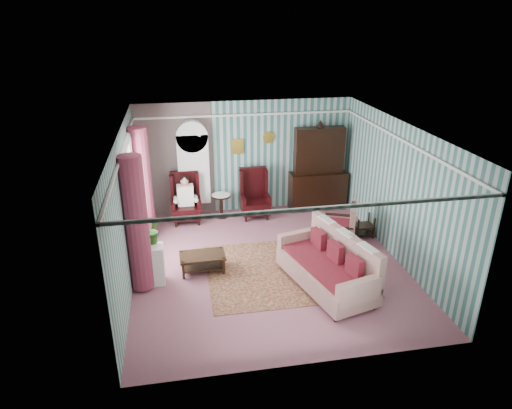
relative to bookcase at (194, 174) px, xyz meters
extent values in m
plane|color=#8C525E|center=(1.35, -2.84, -1.12)|extent=(6.00, 6.00, 0.00)
cube|color=#386664|center=(1.35, 0.16, 0.33)|extent=(5.50, 0.02, 2.90)
cube|color=#386664|center=(1.35, -5.84, 0.33)|extent=(5.50, 0.02, 2.90)
cube|color=#386664|center=(-1.40, -2.84, 0.33)|extent=(0.02, 6.00, 2.90)
cube|color=#386664|center=(4.10, -2.84, 0.33)|extent=(0.02, 6.00, 2.90)
cube|color=silver|center=(1.35, -2.84, 1.78)|extent=(5.50, 6.00, 0.02)
cube|color=#924A61|center=(-0.45, 0.15, 0.33)|extent=(1.90, 0.01, 2.90)
cube|color=silver|center=(1.35, -2.84, 1.43)|extent=(5.50, 6.00, 0.05)
cube|color=white|center=(-1.37, -2.24, 0.43)|extent=(0.04, 1.50, 1.90)
cylinder|color=#833149|center=(-1.20, -3.29, 0.23)|extent=(0.44, 0.44, 2.60)
cylinder|color=#833149|center=(-1.20, -1.19, 0.23)|extent=(0.44, 0.44, 2.60)
cube|color=gold|center=(1.15, 0.13, 0.63)|extent=(0.30, 0.03, 0.38)
cube|color=white|center=(0.00, 0.00, 0.00)|extent=(0.80, 0.28, 2.24)
cube|color=black|center=(3.25, -0.12, 0.06)|extent=(1.50, 0.56, 2.36)
cube|color=black|center=(-0.25, -0.39, -0.50)|extent=(0.76, 0.80, 1.25)
cube|color=black|center=(1.50, -0.39, -0.50)|extent=(0.76, 0.80, 1.25)
cylinder|color=black|center=(0.65, -0.24, -0.82)|extent=(0.50, 0.50, 0.60)
cube|color=black|center=(3.82, -1.94, -0.85)|extent=(0.45, 0.38, 0.54)
cube|color=white|center=(-1.05, -3.14, -0.72)|extent=(0.55, 0.35, 0.80)
cube|color=#4E1A1A|center=(1.65, -3.14, -1.11)|extent=(3.20, 2.60, 0.01)
cube|color=#C1B396|center=(2.25, -3.88, -0.63)|extent=(1.59, 2.41, 0.97)
cube|color=beige|center=(3.12, -2.16, -0.58)|extent=(1.02, 1.03, 1.09)
cube|color=black|center=(-0.02, -2.87, -0.93)|extent=(0.93, 0.57, 0.38)
imported|color=#184C18|center=(-1.16, -3.28, -0.13)|extent=(0.43, 0.41, 0.38)
imported|color=#184E18|center=(-0.93, -2.99, -0.05)|extent=(0.34, 0.30, 0.53)
imported|color=#214F18|center=(-1.07, -3.08, -0.13)|extent=(0.27, 0.27, 0.37)
camera|label=1|loc=(-0.38, -11.03, 3.80)|focal=32.00mm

